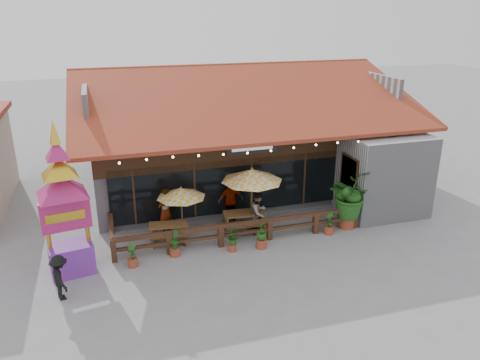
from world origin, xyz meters
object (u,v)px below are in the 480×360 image
object	(u,v)px
picnic_table_left	(169,229)
thai_sign_tower	(62,189)
umbrella_right	(252,175)
pedestrian	(60,278)
umbrella_left	(181,193)
picnic_table_right	(244,218)
tropical_plant	(348,195)

from	to	relation	value
picnic_table_left	thai_sign_tower	distance (m)	4.63
picnic_table_left	thai_sign_tower	bearing A→B (deg)	-159.06
umbrella_right	pedestrian	world-z (taller)	umbrella_right
umbrella_left	picnic_table_right	bearing A→B (deg)	-7.58
umbrella_right	tropical_plant	bearing A→B (deg)	-15.39
picnic_table_left	pedestrian	world-z (taller)	pedestrian
umbrella_right	pedestrian	xyz separation A→B (m)	(-7.33, -3.09, -1.59)
umbrella_right	pedestrian	size ratio (longest dim) A/B	1.85
thai_sign_tower	umbrella_left	bearing A→B (deg)	22.47
umbrella_left	picnic_table_left	xyz separation A→B (m)	(-0.62, -0.37, -1.34)
picnic_table_left	picnic_table_right	xyz separation A→B (m)	(3.11, 0.04, 0.05)
umbrella_right	picnic_table_left	size ratio (longest dim) A/B	1.71
picnic_table_left	picnic_table_right	size ratio (longest dim) A/B	0.91
picnic_table_right	tropical_plant	distance (m)	4.42
picnic_table_right	pedestrian	world-z (taller)	pedestrian
thai_sign_tower	picnic_table_right	bearing A→B (deg)	11.85
umbrella_left	thai_sign_tower	bearing A→B (deg)	-157.53
picnic_table_right	umbrella_left	bearing A→B (deg)	172.42
umbrella_left	umbrella_right	world-z (taller)	umbrella_right
picnic_table_left	picnic_table_right	world-z (taller)	picnic_table_right
tropical_plant	umbrella_right	bearing A→B (deg)	164.61
picnic_table_left	thai_sign_tower	xyz separation A→B (m)	(-3.57, -1.37, 2.61)
umbrella_left	thai_sign_tower	size ratio (longest dim) A/B	0.36
picnic_table_left	pedestrian	size ratio (longest dim) A/B	1.08
umbrella_left	picnic_table_right	xyz separation A→B (m)	(2.49, -0.33, -1.29)
umbrella_right	picnic_table_right	bearing A→B (deg)	-165.79
umbrella_right	thai_sign_tower	size ratio (longest dim) A/B	0.48
umbrella_left	pedestrian	world-z (taller)	umbrella_left
umbrella_right	picnic_table_right	size ratio (longest dim) A/B	1.56
picnic_table_left	pedestrian	bearing A→B (deg)	-142.39
picnic_table_right	thai_sign_tower	xyz separation A→B (m)	(-6.69, -1.40, 2.56)
umbrella_right	tropical_plant	xyz separation A→B (m)	(3.85, -1.06, -0.91)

